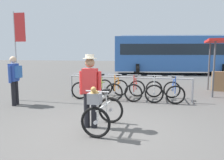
% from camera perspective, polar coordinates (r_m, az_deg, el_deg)
% --- Properties ---
extents(ground_plane, '(80.00, 80.00, 0.00)m').
position_cam_1_polar(ground_plane, '(4.99, -3.26, -13.39)').
color(ground_plane, '#514F4C').
extents(bike_rack_rail, '(4.60, 0.33, 0.88)m').
position_cam_1_polar(bike_rack_rail, '(8.00, 4.31, -0.34)').
color(bike_rack_rail, '#99999E').
rests_on(bike_rack_rail, ground).
extents(racked_bike_yellow, '(0.71, 1.13, 0.97)m').
position_cam_1_polar(racked_bike_yellow, '(8.72, -7.62, -1.96)').
color(racked_bike_yellow, black).
rests_on(racked_bike_yellow, ground).
extents(racked_bike_lime, '(0.86, 1.21, 0.97)m').
position_cam_1_polar(racked_bike_lime, '(8.49, -3.22, -2.16)').
color(racked_bike_lime, black).
rests_on(racked_bike_lime, ground).
extents(racked_bike_orange, '(0.74, 1.13, 0.97)m').
position_cam_1_polar(racked_bike_orange, '(8.31, 1.40, -2.36)').
color(racked_bike_orange, black).
rests_on(racked_bike_orange, ground).
extents(racked_bike_red, '(0.72, 1.14, 0.97)m').
position_cam_1_polar(racked_bike_red, '(8.19, 6.19, -2.54)').
color(racked_bike_red, black).
rests_on(racked_bike_red, ground).
extents(racked_bike_white, '(0.66, 1.09, 0.97)m').
position_cam_1_polar(racked_bike_white, '(8.13, 11.09, -2.72)').
color(racked_bike_white, black).
rests_on(racked_bike_white, ground).
extents(racked_bike_blue, '(0.69, 1.13, 0.98)m').
position_cam_1_polar(racked_bike_blue, '(8.12, 16.03, -2.87)').
color(racked_bike_blue, black).
rests_on(racked_bike_blue, ground).
extents(featured_bicycle, '(0.78, 1.24, 1.09)m').
position_cam_1_polar(featured_bicycle, '(4.83, -2.71, -8.06)').
color(featured_bicycle, black).
rests_on(featured_bicycle, ground).
extents(person_with_featured_bike, '(0.53, 0.32, 1.72)m').
position_cam_1_polar(person_with_featured_bike, '(5.01, -5.81, -2.10)').
color(person_with_featured_bike, black).
rests_on(person_with_featured_bike, ground).
extents(pedestrian_with_backpack, '(0.36, 0.53, 1.64)m').
position_cam_1_polar(pedestrian_with_backpack, '(7.83, -24.43, 0.60)').
color(pedestrian_with_backpack, black).
rests_on(pedestrian_with_backpack, ground).
extents(bus_distant, '(10.25, 4.31, 3.08)m').
position_cam_1_polar(bus_distant, '(18.36, 16.80, 6.94)').
color(bus_distant, '#3366B7').
rests_on(bus_distant, ground).
extents(banner_flag, '(0.45, 0.05, 3.20)m').
position_cam_1_polar(banner_flag, '(8.50, -23.63, 9.86)').
color(banner_flag, '#B2B2B7').
rests_on(banner_flag, ground).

